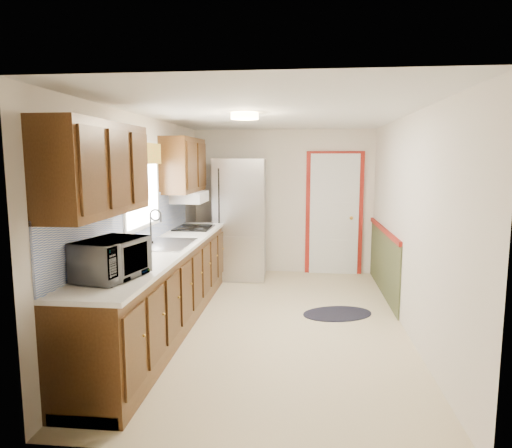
# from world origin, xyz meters

# --- Properties ---
(room_shell) EXTENTS (3.20, 5.20, 2.52)m
(room_shell) POSITION_xyz_m (0.00, 0.00, 1.20)
(room_shell) COLOR beige
(room_shell) RESTS_ON ground
(kitchen_run) EXTENTS (0.63, 4.00, 2.20)m
(kitchen_run) POSITION_xyz_m (-1.24, -0.29, 0.81)
(kitchen_run) COLOR #3D220D
(kitchen_run) RESTS_ON ground
(back_wall_trim) EXTENTS (1.12, 2.30, 2.08)m
(back_wall_trim) POSITION_xyz_m (0.99, 2.21, 0.89)
(back_wall_trim) COLOR maroon
(back_wall_trim) RESTS_ON ground
(ceiling_fixture) EXTENTS (0.30, 0.30, 0.06)m
(ceiling_fixture) POSITION_xyz_m (-0.30, -0.20, 2.36)
(ceiling_fixture) COLOR #FFD88C
(ceiling_fixture) RESTS_ON room_shell
(microwave) EXTENTS (0.44, 0.64, 0.40)m
(microwave) POSITION_xyz_m (-1.20, -1.69, 1.14)
(microwave) COLOR white
(microwave) RESTS_ON kitchen_run
(refrigerator) EXTENTS (0.83, 0.81, 1.92)m
(refrigerator) POSITION_xyz_m (-0.67, 2.05, 0.96)
(refrigerator) COLOR #B7B7BC
(refrigerator) RESTS_ON ground
(rug) EXTENTS (1.00, 0.80, 0.01)m
(rug) POSITION_xyz_m (0.78, 0.36, 0.01)
(rug) COLOR black
(rug) RESTS_ON ground
(cooktop) EXTENTS (0.49, 0.59, 0.02)m
(cooktop) POSITION_xyz_m (-1.19, 1.06, 0.95)
(cooktop) COLOR black
(cooktop) RESTS_ON kitchen_run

